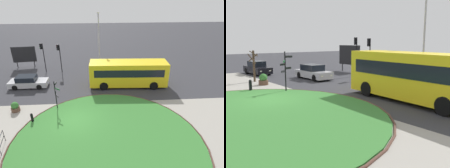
# 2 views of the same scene
# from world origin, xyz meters

# --- Properties ---
(ground) EXTENTS (120.00, 120.00, 0.00)m
(ground) POSITION_xyz_m (0.00, 0.00, 0.00)
(ground) COLOR #333338
(sidewalk_paving) EXTENTS (32.00, 8.98, 0.02)m
(sidewalk_paving) POSITION_xyz_m (0.00, -1.51, 0.01)
(sidewalk_paving) COLOR #9E998E
(sidewalk_paving) RESTS_ON ground
(grass_island) EXTENTS (14.67, 14.67, 0.10)m
(grass_island) POSITION_xyz_m (2.69, -2.85, 0.05)
(grass_island) COLOR #387A33
(grass_island) RESTS_ON ground
(grass_kerb_ring) EXTENTS (14.98, 14.98, 0.11)m
(grass_kerb_ring) POSITION_xyz_m (2.69, -2.85, 0.06)
(grass_kerb_ring) COLOR brown
(grass_kerb_ring) RESTS_ON ground
(signpost_directional) EXTENTS (0.59, 1.04, 2.99)m
(signpost_directional) POSITION_xyz_m (-1.99, 2.08, 1.71)
(signpost_directional) COLOR black
(signpost_directional) RESTS_ON ground
(bollard_foreground) EXTENTS (0.22, 0.22, 0.90)m
(bollard_foreground) POSITION_xyz_m (-3.83, 0.10, 0.46)
(bollard_foreground) COLOR black
(bollard_foreground) RESTS_ON ground
(bus_yellow) EXTENTS (9.25, 2.97, 3.04)m
(bus_yellow) POSITION_xyz_m (5.66, 6.82, 1.64)
(bus_yellow) COLOR yellow
(bus_yellow) RESTS_ON ground
(car_near_lane) EXTENTS (4.51, 1.79, 1.43)m
(car_near_lane) POSITION_xyz_m (-6.38, 7.29, 0.67)
(car_near_lane) COLOR #B7B7BC
(car_near_lane) RESTS_ON ground
(traffic_light_near) EXTENTS (0.49, 0.29, 4.09)m
(traffic_light_near) POSITION_xyz_m (-5.61, 12.27, 2.99)
(traffic_light_near) COLOR black
(traffic_light_near) RESTS_ON ground
(traffic_light_far) EXTENTS (0.49, 0.31, 3.98)m
(traffic_light_far) POSITION_xyz_m (-3.29, 11.95, 2.91)
(traffic_light_far) COLOR black
(traffic_light_far) RESTS_ON ground
(lamppost_tall) EXTENTS (0.32, 0.32, 8.04)m
(lamppost_tall) POSITION_xyz_m (2.28, 12.85, 4.31)
(lamppost_tall) COLOR #B7B7BC
(lamppost_tall) RESTS_ON ground
(billboard_left) EXTENTS (3.36, 0.52, 3.20)m
(billboard_left) POSITION_xyz_m (-8.91, 14.22, 1.98)
(billboard_left) COLOR black
(billboard_left) RESTS_ON ground
(planter_near_signpost) EXTENTS (0.81, 0.81, 0.98)m
(planter_near_signpost) POSITION_xyz_m (-5.98, 1.98, 0.44)
(planter_near_signpost) COLOR brown
(planter_near_signpost) RESTS_ON ground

